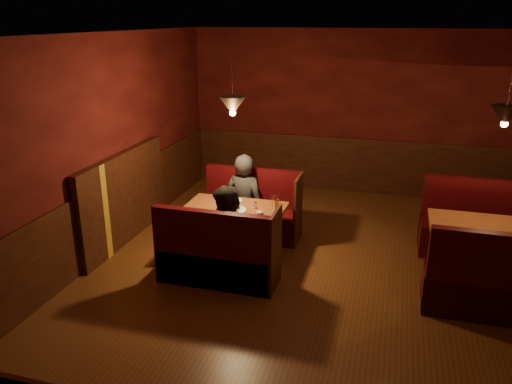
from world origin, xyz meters
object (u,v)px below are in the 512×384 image
(main_table, at_px, (235,219))
(second_table, at_px, (485,240))
(main_bench_far, at_px, (252,215))
(second_bench_far, at_px, (476,232))
(second_bench_near, at_px, (496,289))
(diner_a, at_px, (244,184))
(diner_b, at_px, (229,221))
(main_bench_near, at_px, (218,259))

(main_table, relative_size, second_table, 1.01)
(main_bench_far, height_order, second_bench_far, second_bench_far)
(second_table, distance_m, second_bench_near, 0.81)
(second_bench_far, bearing_deg, second_bench_near, -90.00)
(main_table, relative_size, main_bench_far, 0.91)
(second_table, relative_size, second_bench_far, 0.90)
(diner_a, bearing_deg, diner_b, 106.71)
(second_table, bearing_deg, diner_a, 170.77)
(main_bench_near, xyz_separation_m, second_bench_far, (3.11, 1.70, 0.01))
(main_bench_far, distance_m, diner_b, 1.42)
(diner_a, bearing_deg, second_bench_near, 165.57)
(main_bench_near, relative_size, diner_a, 0.91)
(main_table, distance_m, diner_b, 0.65)
(main_table, relative_size, main_bench_near, 0.91)
(second_bench_near, bearing_deg, second_table, 92.20)
(second_bench_far, height_order, diner_b, diner_b)
(second_bench_far, xyz_separation_m, diner_b, (-3.00, -1.54, 0.44))
(second_table, xyz_separation_m, second_bench_near, (0.03, -0.78, -0.22))
(main_table, xyz_separation_m, second_bench_near, (3.12, -0.62, -0.21))
(main_bench_near, height_order, second_bench_far, second_bench_far)
(second_bench_far, bearing_deg, main_bench_far, -176.34)
(diner_a, bearing_deg, second_bench_far, -167.59)
(main_table, distance_m, second_bench_far, 3.27)
(second_table, height_order, diner_a, diner_a)
(main_bench_near, height_order, diner_b, diner_b)
(diner_b, bearing_deg, second_bench_far, 34.51)
(diner_b, bearing_deg, main_bench_near, -117.24)
(main_table, xyz_separation_m, second_table, (3.09, 0.16, 0.00))
(main_table, xyz_separation_m, diner_b, (0.12, -0.60, 0.22))
(diner_b, bearing_deg, main_bench_far, 101.85)
(second_bench_far, height_order, second_bench_near, same)
(second_table, bearing_deg, main_bench_near, -163.47)
(main_bench_far, bearing_deg, second_bench_far, 3.66)
(main_bench_near, bearing_deg, main_bench_far, 90.00)
(main_table, bearing_deg, second_bench_far, 16.86)
(second_bench_near, bearing_deg, second_bench_far, 90.00)
(main_table, bearing_deg, second_table, 3.02)
(main_bench_near, distance_m, diner_b, 0.49)
(main_bench_far, relative_size, second_bench_far, 1.00)
(main_bench_far, distance_m, second_table, 3.14)
(second_bench_near, relative_size, diner_a, 0.90)
(diner_b, bearing_deg, diner_a, 106.38)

